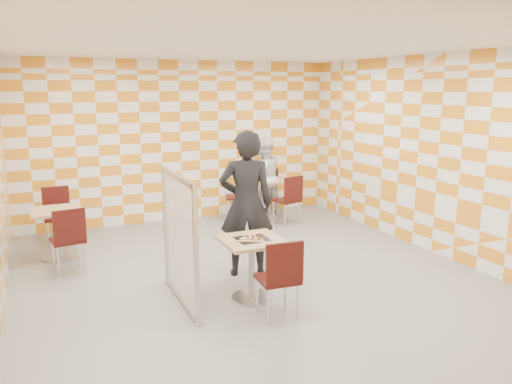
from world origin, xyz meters
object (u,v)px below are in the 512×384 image
Objects in this scene: chair_empty_near at (69,235)px; chair_empty_far at (57,211)px; chair_second_side at (242,192)px; man_dark at (246,204)px; chair_second_front at (290,196)px; soda_bottle at (277,173)px; chair_main_front at (281,274)px; empty_table at (58,225)px; partition at (179,239)px; main_table at (252,258)px; sport_bottle at (262,174)px; man_white at (264,177)px; second_table at (269,191)px.

chair_empty_far is at bearing 92.91° from chair_empty_near.
chair_empty_near is at bearing -152.15° from chair_second_side.
man_dark reaches higher than chair_empty_far.
soda_bottle is at bearing 83.42° from chair_second_front.
chair_main_front is 3.92m from chair_second_front.
man_dark reaches higher than empty_table.
partition is 4.34m from soda_bottle.
chair_second_side is 0.81m from soda_bottle.
main_table is 3.39m from chair_second_front.
chair_empty_far is 4.06m from soda_bottle.
sport_bottle is (-0.19, 0.80, 0.29)m from chair_second_front.
partition is 6.74× the size of soda_bottle.
man_white reaches higher than chair_empty_near.
chair_empty_near is 0.59× the size of man_white.
chair_second_side is (1.29, 3.47, 0.04)m from main_table.
chair_main_front is (-1.82, -4.14, 0.04)m from second_table.
chair_second_front reaches higher than second_table.
chair_main_front and chair_empty_far have the same top height.
chair_second_front is 0.87m from sport_bottle.
chair_second_front is 0.47× the size of man_dark.
man_dark reaches higher than soda_bottle.
sport_bottle is at bearing 25.94° from chair_empty_near.
main_table is 3.99m from man_white.
sport_bottle is (3.69, 1.80, 0.29)m from chair_empty_near.
main_table and empty_table have the same top height.
partition is (-2.10, -3.25, 0.25)m from chair_second_side.
chair_main_front is (2.09, -3.17, 0.04)m from empty_table.
man_white is at bearing 25.70° from chair_empty_near.
chair_second_front is at bearing 54.78° from main_table.
empty_table is at bearing -166.42° from soda_bottle.
chair_empty_near is at bearing -154.06° from sport_bottle.
soda_bottle is (2.04, 3.49, 0.34)m from main_table.
main_table is at bearing -120.24° from soda_bottle.
sport_bottle is (0.47, 0.10, 0.29)m from chair_second_side.
chair_empty_near is (-1.93, 1.77, 0.04)m from main_table.
chair_empty_far is at bearing -4.81° from man_white.
chair_empty_far is (-2.06, 3.98, 0.00)m from chair_main_front.
chair_empty_far is 3.43m from man_dark.
man_dark reaches higher than man_white.
chair_second_side is at bearing -91.94° from man_dark.
chair_empty_near is 4.12m from sport_bottle.
soda_bottle is at bearing 59.76° from main_table.
chair_empty_near is at bearing -87.09° from chair_empty_far.
chair_main_front is 4.31m from chair_second_side.
chair_empty_near is 0.60× the size of partition.
chair_empty_near is at bearing -165.58° from chair_second_front.
chair_second_front and chair_second_side have the same top height.
chair_main_front is 0.60× the size of partition.
main_table is at bearing -116.28° from sport_bottle.
chair_empty_near is 1.55m from chair_empty_far.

